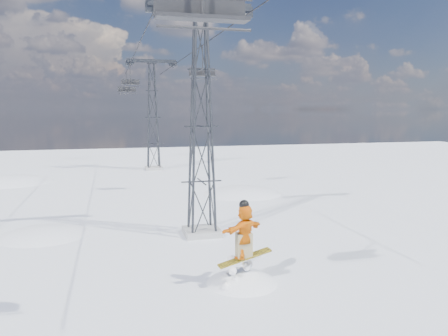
{
  "coord_description": "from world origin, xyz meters",
  "views": [
    {
      "loc": [
        -3.56,
        -13.18,
        6.34
      ],
      "look_at": [
        1.26,
        5.3,
        3.77
      ],
      "focal_mm": 35.0,
      "sensor_mm": 36.0,
      "label": 1
    }
  ],
  "objects_px": {
    "lift_tower_far": "(153,118)",
    "snowboarder_jump": "(242,324)",
    "lift_tower_near": "(201,127)",
    "lift_chair_near": "(202,8)"
  },
  "relations": [
    {
      "from": "lift_tower_near",
      "to": "snowboarder_jump",
      "type": "height_order",
      "value": "lift_tower_near"
    },
    {
      "from": "lift_tower_far",
      "to": "lift_chair_near",
      "type": "height_order",
      "value": "lift_tower_far"
    },
    {
      "from": "lift_tower_far",
      "to": "snowboarder_jump",
      "type": "distance_m",
      "value": 32.27
    },
    {
      "from": "lift_tower_near",
      "to": "snowboarder_jump",
      "type": "bearing_deg",
      "value": -88.58
    },
    {
      "from": "snowboarder_jump",
      "to": "lift_chair_near",
      "type": "bearing_deg",
      "value": -118.5
    },
    {
      "from": "snowboarder_jump",
      "to": "lift_chair_near",
      "type": "height_order",
      "value": "lift_chair_near"
    },
    {
      "from": "lift_tower_far",
      "to": "snowboarder_jump",
      "type": "height_order",
      "value": "lift_tower_far"
    },
    {
      "from": "lift_tower_near",
      "to": "snowboarder_jump",
      "type": "relative_size",
      "value": 1.6
    },
    {
      "from": "snowboarder_jump",
      "to": "lift_tower_far",
      "type": "bearing_deg",
      "value": 90.29
    },
    {
      "from": "snowboarder_jump",
      "to": "lift_chair_near",
      "type": "xyz_separation_m",
      "value": [
        -2.36,
        -4.35,
        10.27
      ]
    }
  ]
}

